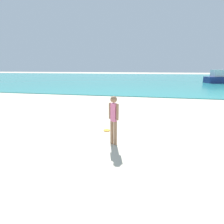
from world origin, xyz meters
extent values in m
cube|color=teal|center=(0.00, 45.89, 0.03)|extent=(160.00, 60.00, 0.06)
cylinder|color=#936B4C|center=(0.42, 5.46, 0.41)|extent=(0.11, 0.11, 0.82)
cylinder|color=#936B4C|center=(0.55, 5.40, 0.41)|extent=(0.11, 0.11, 0.82)
cube|color=pink|center=(0.48, 5.43, 1.12)|extent=(0.22, 0.18, 0.61)
sphere|color=#936B4C|center=(0.48, 5.43, 1.55)|extent=(0.22, 0.22, 0.22)
cylinder|color=#936B4C|center=(0.34, 5.50, 1.16)|extent=(0.08, 0.08, 0.54)
cylinder|color=#936B4C|center=(0.62, 5.37, 1.16)|extent=(0.08, 0.08, 0.54)
cylinder|color=orange|center=(-0.06, 6.71, 0.01)|extent=(0.27, 0.27, 0.03)
cube|color=silver|center=(12.61, 33.31, 1.65)|extent=(2.58, 1.97, 1.14)
camera|label=1|loc=(1.62, -0.29, 2.56)|focal=29.24mm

